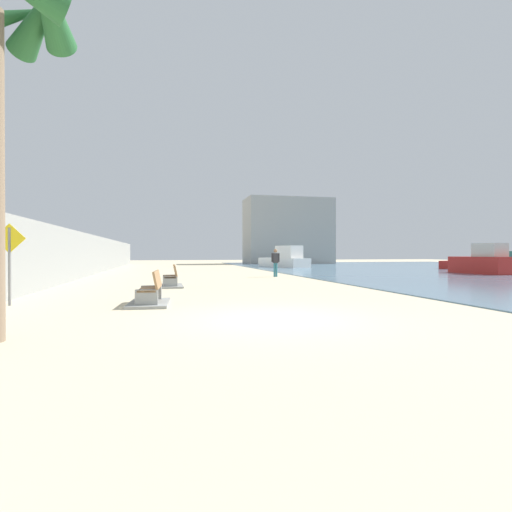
% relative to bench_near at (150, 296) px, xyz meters
% --- Properties ---
extents(ground_plane, '(120.00, 120.00, 0.00)m').
position_rel_bench_near_xyz_m(ground_plane, '(2.76, 14.78, -0.23)').
color(ground_plane, beige).
extents(seawall, '(0.80, 64.00, 2.73)m').
position_rel_bench_near_xyz_m(seawall, '(-4.74, 14.78, 1.13)').
color(seawall, gray).
rests_on(seawall, ground).
extents(water_bay, '(36.00, 68.00, 0.04)m').
position_rel_bench_near_xyz_m(water_bay, '(26.76, 14.78, -0.21)').
color(water_bay, slate).
rests_on(water_bay, ground).
extents(bench_near, '(1.22, 2.16, 0.98)m').
position_rel_bench_near_xyz_m(bench_near, '(0.00, 0.00, 0.00)').
color(bench_near, gray).
rests_on(bench_near, ground).
extents(bench_far, '(1.12, 2.11, 0.98)m').
position_rel_bench_near_xyz_m(bench_far, '(0.65, 6.13, 0.00)').
color(bench_far, gray).
rests_on(bench_far, ground).
extents(person_walking, '(0.53, 0.24, 1.75)m').
position_rel_bench_near_xyz_m(person_walking, '(7.18, 12.36, 0.79)').
color(person_walking, teal).
rests_on(person_walking, ground).
extents(boat_far_left, '(2.24, 4.46, 2.13)m').
position_rel_bench_near_xyz_m(boat_far_left, '(22.24, 12.08, 0.61)').
color(boat_far_left, red).
rests_on(boat_far_left, water_bay).
extents(boat_mid_bay, '(4.00, 7.07, 2.21)m').
position_rel_bench_near_xyz_m(boat_mid_bay, '(12.57, 28.15, 0.60)').
color(boat_mid_bay, white).
rests_on(boat_mid_bay, water_bay).
extents(boat_outer, '(5.93, 7.36, 1.61)m').
position_rel_bench_near_xyz_m(boat_outer, '(27.97, 17.54, 0.39)').
color(boat_outer, red).
rests_on(boat_outer, water_bay).
extents(pedestrian_sign, '(0.85, 0.08, 2.33)m').
position_rel_bench_near_xyz_m(pedestrian_sign, '(-3.88, 0.65, 1.22)').
color(pedestrian_sign, slate).
rests_on(pedestrian_sign, ground).
extents(harbor_building, '(12.00, 6.00, 9.16)m').
position_rel_bench_near_xyz_m(harbor_building, '(17.43, 42.78, 4.35)').
color(harbor_building, '#9E9E99').
rests_on(harbor_building, ground).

